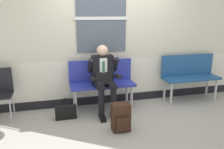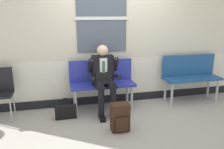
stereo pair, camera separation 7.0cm
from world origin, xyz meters
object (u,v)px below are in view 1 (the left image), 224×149
handbag (66,112)px  backpack (121,117)px  bench_with_person (102,80)px  bench_empty (189,73)px  person_seated (104,77)px  folding_chair (1,89)px

handbag → backpack: bearing=-37.4°
bench_with_person → bench_empty: 1.93m
bench_with_person → handbag: 0.92m
bench_with_person → backpack: bearing=-84.1°
bench_with_person → handbag: bench_with_person is taller
person_seated → folding_chair: size_ratio=1.40×
bench_with_person → folding_chair: 1.82m
backpack → folding_chair: bearing=153.5°
handbag → folding_chair: bearing=163.6°
handbag → folding_chair: 1.20m
bench_with_person → person_seated: bearing=-90.0°
bench_empty → backpack: (-1.83, -0.99, -0.36)m
handbag → person_seated: bearing=11.0°
bench_empty → folding_chair: (-3.75, -0.03, -0.04)m
bench_empty → handbag: size_ratio=3.08×
bench_empty → backpack: bearing=-151.7°
bench_empty → person_seated: (-1.93, -0.20, 0.11)m
bench_with_person → handbag: bearing=-154.8°
person_seated → bench_empty: bearing=6.0°
bench_empty → bench_with_person: bearing=-180.0°
handbag → folding_chair: folding_chair is taller
person_seated → bench_with_person: bearing=90.0°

